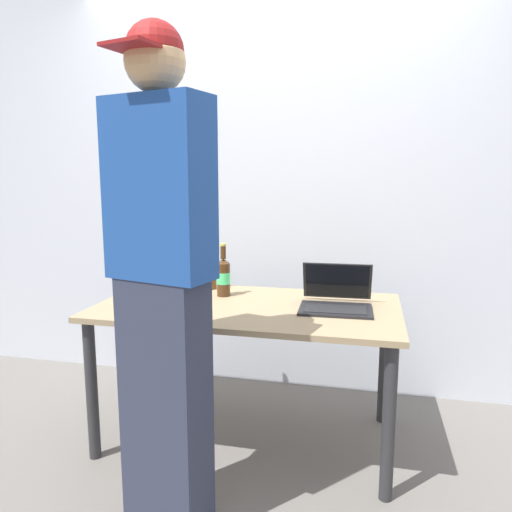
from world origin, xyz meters
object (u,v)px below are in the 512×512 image
object	(u,v)px
laptop	(336,299)
beer_bottle_dark	(211,271)
person_figure	(162,277)
beer_bottle_green	(223,276)

from	to	relation	value
laptop	beer_bottle_dark	bearing A→B (deg)	161.48
laptop	person_figure	size ratio (longest dim) A/B	0.19
laptop	beer_bottle_green	distance (m)	0.62
laptop	beer_bottle_green	world-z (taller)	beer_bottle_green
beer_bottle_dark	beer_bottle_green	size ratio (longest dim) A/B	1.01
laptop	person_figure	xyz separation A→B (m)	(-0.59, -0.73, 0.23)
person_figure	beer_bottle_green	bearing A→B (deg)	91.36
beer_bottle_dark	person_figure	distance (m)	1.00
beer_bottle_dark	beer_bottle_green	bearing A→B (deg)	-50.10
laptop	beer_bottle_green	xyz separation A→B (m)	(-0.61, 0.10, 0.06)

